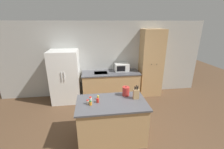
{
  "coord_description": "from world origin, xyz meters",
  "views": [
    {
      "loc": [
        -0.38,
        -2.84,
        2.56
      ],
      "look_at": [
        0.19,
        1.4,
        1.05
      ],
      "focal_mm": 24.0,
      "sensor_mm": 36.0,
      "label": 1
    }
  ],
  "objects_px": {
    "pantry_cabinet": "(151,63)",
    "spice_bottle_tall_dark": "(90,99)",
    "spice_bottle_green_herb": "(98,97)",
    "spice_bottle_pale_salt": "(90,103)",
    "kettle": "(126,91)",
    "spice_bottle_amber_oil": "(88,102)",
    "refrigerator": "(65,77)",
    "spice_bottle_short_red": "(98,101)",
    "knife_block": "(136,94)",
    "microwave": "(122,67)"
  },
  "relations": [
    {
      "from": "pantry_cabinet",
      "to": "spice_bottle_tall_dark",
      "type": "distance_m",
      "value": 2.9
    },
    {
      "from": "spice_bottle_green_herb",
      "to": "pantry_cabinet",
      "type": "bearing_deg",
      "value": 44.61
    },
    {
      "from": "spice_bottle_tall_dark",
      "to": "spice_bottle_green_herb",
      "type": "relative_size",
      "value": 0.88
    },
    {
      "from": "spice_bottle_pale_salt",
      "to": "kettle",
      "type": "height_order",
      "value": "kettle"
    },
    {
      "from": "spice_bottle_amber_oil",
      "to": "spice_bottle_green_herb",
      "type": "relative_size",
      "value": 1.0
    },
    {
      "from": "refrigerator",
      "to": "spice_bottle_amber_oil",
      "type": "distance_m",
      "value": 2.14
    },
    {
      "from": "spice_bottle_short_red",
      "to": "knife_block",
      "type": "bearing_deg",
      "value": 3.44
    },
    {
      "from": "microwave",
      "to": "spice_bottle_green_herb",
      "type": "height_order",
      "value": "microwave"
    },
    {
      "from": "spice_bottle_short_red",
      "to": "spice_bottle_green_herb",
      "type": "bearing_deg",
      "value": 84.0
    },
    {
      "from": "knife_block",
      "to": "kettle",
      "type": "bearing_deg",
      "value": 135.78
    },
    {
      "from": "refrigerator",
      "to": "pantry_cabinet",
      "type": "relative_size",
      "value": 0.73
    },
    {
      "from": "spice_bottle_tall_dark",
      "to": "spice_bottle_short_red",
      "type": "height_order",
      "value": "spice_bottle_short_red"
    },
    {
      "from": "spice_bottle_green_herb",
      "to": "kettle",
      "type": "distance_m",
      "value": 0.66
    },
    {
      "from": "spice_bottle_pale_salt",
      "to": "knife_block",
      "type": "bearing_deg",
      "value": 8.02
    },
    {
      "from": "spice_bottle_tall_dark",
      "to": "spice_bottle_green_herb",
      "type": "xyz_separation_m",
      "value": [
        0.17,
        0.03,
        0.01
      ]
    },
    {
      "from": "refrigerator",
      "to": "spice_bottle_amber_oil",
      "type": "bearing_deg",
      "value": -68.88
    },
    {
      "from": "spice_bottle_green_herb",
      "to": "spice_bottle_pale_salt",
      "type": "bearing_deg",
      "value": -126.54
    },
    {
      "from": "microwave",
      "to": "spice_bottle_tall_dark",
      "type": "relative_size",
      "value": 5.67
    },
    {
      "from": "knife_block",
      "to": "kettle",
      "type": "xyz_separation_m",
      "value": [
        -0.19,
        0.18,
        -0.01
      ]
    },
    {
      "from": "spice_bottle_short_red",
      "to": "spice_bottle_green_herb",
      "type": "relative_size",
      "value": 0.91
    },
    {
      "from": "pantry_cabinet",
      "to": "spice_bottle_green_herb",
      "type": "xyz_separation_m",
      "value": [
        -1.96,
        -1.94,
        -0.18
      ]
    },
    {
      "from": "refrigerator",
      "to": "spice_bottle_tall_dark",
      "type": "relative_size",
      "value": 20.29
    },
    {
      "from": "refrigerator",
      "to": "spice_bottle_tall_dark",
      "type": "distance_m",
      "value": 2.04
    },
    {
      "from": "pantry_cabinet",
      "to": "kettle",
      "type": "relative_size",
      "value": 9.92
    },
    {
      "from": "knife_block",
      "to": "spice_bottle_amber_oil",
      "type": "height_order",
      "value": "knife_block"
    },
    {
      "from": "microwave",
      "to": "knife_block",
      "type": "distance_m",
      "value": 2.07
    },
    {
      "from": "refrigerator",
      "to": "pantry_cabinet",
      "type": "height_order",
      "value": "pantry_cabinet"
    },
    {
      "from": "spice_bottle_pale_salt",
      "to": "pantry_cabinet",
      "type": "bearing_deg",
      "value": 45.41
    },
    {
      "from": "knife_block",
      "to": "spice_bottle_pale_salt",
      "type": "height_order",
      "value": "knife_block"
    },
    {
      "from": "spice_bottle_short_red",
      "to": "refrigerator",
      "type": "bearing_deg",
      "value": 116.58
    },
    {
      "from": "microwave",
      "to": "spice_bottle_tall_dark",
      "type": "bearing_deg",
      "value": -118.22
    },
    {
      "from": "refrigerator",
      "to": "knife_block",
      "type": "distance_m",
      "value": 2.65
    },
    {
      "from": "spice_bottle_amber_oil",
      "to": "microwave",
      "type": "bearing_deg",
      "value": 62.16
    },
    {
      "from": "knife_block",
      "to": "spice_bottle_pale_salt",
      "type": "relative_size",
      "value": 3.5
    },
    {
      "from": "spice_bottle_short_red",
      "to": "spice_bottle_pale_salt",
      "type": "xyz_separation_m",
      "value": [
        -0.15,
        -0.09,
        0.0
      ]
    },
    {
      "from": "microwave",
      "to": "spice_bottle_short_red",
      "type": "height_order",
      "value": "microwave"
    },
    {
      "from": "spice_bottle_tall_dark",
      "to": "spice_bottle_green_herb",
      "type": "distance_m",
      "value": 0.17
    },
    {
      "from": "pantry_cabinet",
      "to": "spice_bottle_tall_dark",
      "type": "height_order",
      "value": "pantry_cabinet"
    },
    {
      "from": "refrigerator",
      "to": "spice_bottle_short_red",
      "type": "bearing_deg",
      "value": -63.42
    },
    {
      "from": "knife_block",
      "to": "pantry_cabinet",
      "type": "bearing_deg",
      "value": 60.8
    },
    {
      "from": "microwave",
      "to": "kettle",
      "type": "relative_size",
      "value": 2.04
    },
    {
      "from": "microwave",
      "to": "spice_bottle_pale_salt",
      "type": "height_order",
      "value": "microwave"
    },
    {
      "from": "knife_block",
      "to": "spice_bottle_pale_salt",
      "type": "xyz_separation_m",
      "value": [
        -1.0,
        -0.14,
        -0.07
      ]
    },
    {
      "from": "spice_bottle_pale_salt",
      "to": "spice_bottle_short_red",
      "type": "bearing_deg",
      "value": 30.93
    },
    {
      "from": "microwave",
      "to": "kettle",
      "type": "height_order",
      "value": "microwave"
    },
    {
      "from": "pantry_cabinet",
      "to": "spice_bottle_pale_salt",
      "type": "bearing_deg",
      "value": -134.59
    },
    {
      "from": "pantry_cabinet",
      "to": "spice_bottle_amber_oil",
      "type": "xyz_separation_m",
      "value": [
        -2.18,
        -2.11,
        -0.18
      ]
    },
    {
      "from": "spice_bottle_short_red",
      "to": "spice_bottle_amber_oil",
      "type": "bearing_deg",
      "value": -169.15
    },
    {
      "from": "microwave",
      "to": "kettle",
      "type": "distance_m",
      "value": 1.91
    },
    {
      "from": "spice_bottle_green_herb",
      "to": "spice_bottle_amber_oil",
      "type": "bearing_deg",
      "value": -142.37
    }
  ]
}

